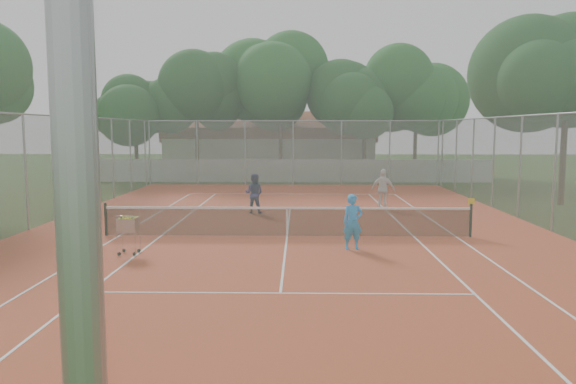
{
  "coord_description": "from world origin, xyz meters",
  "views": [
    {
      "loc": [
        0.4,
        -17.99,
        3.5
      ],
      "look_at": [
        0.0,
        1.5,
        1.3
      ],
      "focal_mm": 35.0,
      "sensor_mm": 36.0,
      "label": 1
    }
  ],
  "objects_px": {
    "clubhouse": "(271,144)",
    "player_far_left": "(254,194)",
    "player_near": "(353,222)",
    "tennis_net": "(287,221)",
    "player_far_right": "(383,189)",
    "ball_hopper": "(129,234)"
  },
  "relations": [
    {
      "from": "ball_hopper",
      "to": "player_near",
      "type": "bearing_deg",
      "value": 25.3
    },
    {
      "from": "player_near",
      "to": "player_far_right",
      "type": "distance_m",
      "value": 8.48
    },
    {
      "from": "player_near",
      "to": "ball_hopper",
      "type": "bearing_deg",
      "value": 177.94
    },
    {
      "from": "player_far_left",
      "to": "player_near",
      "type": "bearing_deg",
      "value": 129.13
    },
    {
      "from": "clubhouse",
      "to": "player_near",
      "type": "distance_m",
      "value": 31.24
    },
    {
      "from": "clubhouse",
      "to": "player_far_left",
      "type": "height_order",
      "value": "clubhouse"
    },
    {
      "from": "player_far_left",
      "to": "player_far_right",
      "type": "distance_m",
      "value": 5.65
    },
    {
      "from": "tennis_net",
      "to": "clubhouse",
      "type": "distance_m",
      "value": 29.12
    },
    {
      "from": "player_near",
      "to": "player_far_right",
      "type": "bearing_deg",
      "value": 66.31
    },
    {
      "from": "ball_hopper",
      "to": "player_far_right",
      "type": "bearing_deg",
      "value": 65.11
    },
    {
      "from": "player_far_left",
      "to": "clubhouse",
      "type": "bearing_deg",
      "value": -75.66
    },
    {
      "from": "player_far_left",
      "to": "tennis_net",
      "type": "bearing_deg",
      "value": 119.4
    },
    {
      "from": "tennis_net",
      "to": "clubhouse",
      "type": "bearing_deg",
      "value": 93.95
    },
    {
      "from": "ball_hopper",
      "to": "player_far_left",
      "type": "bearing_deg",
      "value": 87.85
    },
    {
      "from": "tennis_net",
      "to": "ball_hopper",
      "type": "height_order",
      "value": "ball_hopper"
    },
    {
      "from": "clubhouse",
      "to": "player_far_right",
      "type": "distance_m",
      "value": 23.56
    },
    {
      "from": "player_far_left",
      "to": "player_far_right",
      "type": "height_order",
      "value": "player_far_right"
    },
    {
      "from": "clubhouse",
      "to": "player_far_right",
      "type": "relative_size",
      "value": 9.39
    },
    {
      "from": "clubhouse",
      "to": "player_near",
      "type": "relative_size",
      "value": 10.21
    },
    {
      "from": "tennis_net",
      "to": "clubhouse",
      "type": "relative_size",
      "value": 0.72
    },
    {
      "from": "player_far_right",
      "to": "tennis_net",
      "type": "bearing_deg",
      "value": 80.07
    },
    {
      "from": "tennis_net",
      "to": "player_far_right",
      "type": "bearing_deg",
      "value": 57.18
    }
  ]
}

